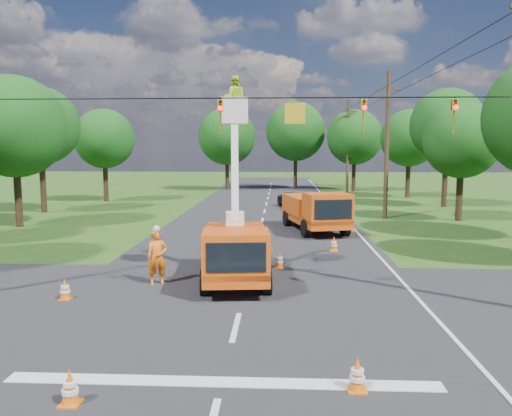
# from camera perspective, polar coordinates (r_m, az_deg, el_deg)

# --- Properties ---
(ground) EXTENTS (140.00, 140.00, 0.00)m
(ground) POSITION_cam_1_polar(r_m,az_deg,el_deg) (33.28, 0.72, -1.50)
(ground) COLOR #244E17
(ground) RESTS_ON ground
(road_main) EXTENTS (12.00, 100.00, 0.06)m
(road_main) POSITION_cam_1_polar(r_m,az_deg,el_deg) (33.28, 0.72, -1.50)
(road_main) COLOR black
(road_main) RESTS_ON ground
(road_cross) EXTENTS (56.00, 10.00, 0.07)m
(road_cross) POSITION_cam_1_polar(r_m,az_deg,el_deg) (15.71, -1.67, -11.06)
(road_cross) COLOR black
(road_cross) RESTS_ON ground
(stop_bar) EXTENTS (9.00, 0.45, 0.02)m
(stop_bar) POSITION_cam_1_polar(r_m,az_deg,el_deg) (10.91, -3.91, -19.46)
(stop_bar) COLOR silver
(stop_bar) RESTS_ON ground
(edge_line) EXTENTS (0.12, 90.00, 0.02)m
(edge_line) POSITION_cam_1_polar(r_m,az_deg,el_deg) (33.55, 10.33, -1.55)
(edge_line) COLOR silver
(edge_line) RESTS_ON ground
(bucket_truck) EXTENTS (2.78, 6.01, 7.41)m
(bucket_truck) POSITION_cam_1_polar(r_m,az_deg,el_deg) (18.06, -2.37, -3.60)
(bucket_truck) COLOR #E1530F
(bucket_truck) RESTS_ON ground
(second_truck) EXTENTS (3.80, 6.82, 2.42)m
(second_truck) POSITION_cam_1_polar(r_m,az_deg,el_deg) (29.11, 6.87, -0.26)
(second_truck) COLOR #E1530F
(second_truck) RESTS_ON ground
(ground_worker) EXTENTS (0.85, 0.70, 1.98)m
(ground_worker) POSITION_cam_1_polar(r_m,az_deg,el_deg) (18.09, -11.23, -5.54)
(ground_worker) COLOR orange
(ground_worker) RESTS_ON ground
(distant_car) EXTENTS (2.72, 4.10, 1.30)m
(distant_car) POSITION_cam_1_polar(r_m,az_deg,el_deg) (40.70, 4.14, 0.92)
(distant_car) COLOR black
(distant_car) RESTS_ON ground
(traffic_cone_0) EXTENTS (0.38, 0.38, 0.71)m
(traffic_cone_0) POSITION_cam_1_polar(r_m,az_deg,el_deg) (10.56, -20.49, -18.67)
(traffic_cone_0) COLOR orange
(traffic_cone_0) RESTS_ON ground
(traffic_cone_1) EXTENTS (0.38, 0.38, 0.71)m
(traffic_cone_1) POSITION_cam_1_polar(r_m,az_deg,el_deg) (10.63, 11.50, -18.19)
(traffic_cone_1) COLOR orange
(traffic_cone_1) RESTS_ON ground
(traffic_cone_2) EXTENTS (0.38, 0.38, 0.71)m
(traffic_cone_2) POSITION_cam_1_polar(r_m,az_deg,el_deg) (20.22, 2.70, -5.95)
(traffic_cone_2) COLOR orange
(traffic_cone_2) RESTS_ON ground
(traffic_cone_3) EXTENTS (0.38, 0.38, 0.71)m
(traffic_cone_3) POSITION_cam_1_polar(r_m,az_deg,el_deg) (23.74, 8.90, -4.10)
(traffic_cone_3) COLOR orange
(traffic_cone_3) RESTS_ON ground
(traffic_cone_4) EXTENTS (0.38, 0.38, 0.71)m
(traffic_cone_4) POSITION_cam_1_polar(r_m,az_deg,el_deg) (17.22, -20.99, -8.67)
(traffic_cone_4) COLOR orange
(traffic_cone_4) RESTS_ON ground
(traffic_cone_7) EXTENTS (0.38, 0.38, 0.71)m
(traffic_cone_7) POSITION_cam_1_polar(r_m,az_deg,el_deg) (29.55, 10.87, -1.99)
(traffic_cone_7) COLOR orange
(traffic_cone_7) RESTS_ON ground
(pole_right_mid) EXTENTS (1.80, 0.30, 10.00)m
(pole_right_mid) POSITION_cam_1_polar(r_m,az_deg,el_deg) (35.67, 14.74, 7.06)
(pole_right_mid) COLOR #4C3823
(pole_right_mid) RESTS_ON ground
(pole_right_far) EXTENTS (1.80, 0.30, 10.00)m
(pole_right_far) POSITION_cam_1_polar(r_m,az_deg,el_deg) (55.40, 10.45, 7.01)
(pole_right_far) COLOR #4C3823
(pole_right_far) RESTS_ON ground
(signal_span) EXTENTS (18.00, 0.29, 1.07)m
(signal_span) POSITION_cam_1_polar(r_m,az_deg,el_deg) (14.98, 6.92, 10.81)
(signal_span) COLOR black
(signal_span) RESTS_ON ground
(tree_left_d) EXTENTS (6.20, 6.20, 9.24)m
(tree_left_d) POSITION_cam_1_polar(r_m,az_deg,el_deg) (34.02, -25.91, 8.34)
(tree_left_d) COLOR #382616
(tree_left_d) RESTS_ON ground
(tree_left_e) EXTENTS (5.80, 5.80, 9.41)m
(tree_left_e) POSITION_cam_1_polar(r_m,az_deg,el_deg) (41.08, -23.45, 8.60)
(tree_left_e) COLOR #382616
(tree_left_e) RESTS_ON ground
(tree_left_f) EXTENTS (5.40, 5.40, 8.40)m
(tree_left_f) POSITION_cam_1_polar(r_m,az_deg,el_deg) (47.67, -16.96, 7.58)
(tree_left_f) COLOR #382616
(tree_left_f) RESTS_ON ground
(tree_right_c) EXTENTS (5.00, 5.00, 7.83)m
(tree_right_c) POSITION_cam_1_polar(r_m,az_deg,el_deg) (35.98, 22.48, 7.09)
(tree_right_c) COLOR #382616
(tree_right_c) RESTS_ON ground
(tree_right_d) EXTENTS (6.00, 6.00, 9.70)m
(tree_right_d) POSITION_cam_1_polar(r_m,az_deg,el_deg) (44.11, 21.02, 8.79)
(tree_right_d) COLOR #382616
(tree_right_d) RESTS_ON ground
(tree_right_e) EXTENTS (5.60, 5.60, 8.63)m
(tree_right_e) POSITION_cam_1_polar(r_m,az_deg,el_deg) (51.49, 17.12, 7.63)
(tree_right_e) COLOR #382616
(tree_right_e) RESTS_ON ground
(tree_far_a) EXTENTS (6.60, 6.60, 9.50)m
(tree_far_a) POSITION_cam_1_polar(r_m,az_deg,el_deg) (58.25, -3.35, 8.17)
(tree_far_a) COLOR #382616
(tree_far_a) RESTS_ON ground
(tree_far_b) EXTENTS (7.00, 7.00, 10.32)m
(tree_far_b) POSITION_cam_1_polar(r_m,az_deg,el_deg) (59.97, 4.57, 8.71)
(tree_far_b) COLOR #382616
(tree_far_b) RESTS_ON ground
(tree_far_c) EXTENTS (6.20, 6.20, 9.18)m
(tree_far_c) POSITION_cam_1_polar(r_m,az_deg,el_deg) (57.53, 11.20, 7.94)
(tree_far_c) COLOR #382616
(tree_far_c) RESTS_ON ground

